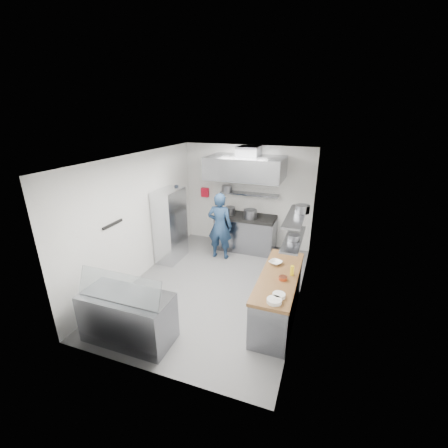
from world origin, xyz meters
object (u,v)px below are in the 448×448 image
at_px(chef, 220,226).
at_px(wire_rack, 170,225).
at_px(display_case, 128,317).
at_px(gas_range, 246,234).

height_order(chef, wire_rack, wire_rack).
xyz_separation_m(chef, wire_rack, (-1.14, -0.51, 0.05)).
xyz_separation_m(chef, display_case, (-0.36, -3.37, -0.45)).
distance_m(chef, display_case, 3.42).
relative_size(gas_range, chef, 0.92).
bearing_deg(chef, gas_range, -127.06).
bearing_deg(wire_rack, display_case, -74.72).
distance_m(chef, wire_rack, 1.25).
bearing_deg(gas_range, wire_rack, -142.64).
bearing_deg(display_case, chef, 83.91).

